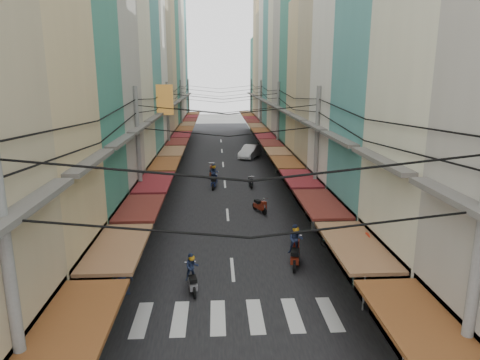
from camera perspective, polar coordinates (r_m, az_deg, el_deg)
name	(u,v)px	position (r m, az deg, el deg)	size (l,w,h in m)	color
ground	(231,252)	(22.01, -1.22, -9.62)	(160.00, 160.00, 0.00)	slate
road	(223,169)	(41.13, -2.22, 1.51)	(10.00, 80.00, 0.02)	black
sidewalk_left	(155,169)	(41.53, -11.22, 1.40)	(3.00, 80.00, 0.06)	gray
sidewalk_right	(290,168)	(41.75, 6.74, 1.63)	(3.00, 80.00, 0.06)	gray
crosswalk	(237,316)	(16.67, -0.44, -17.74)	(7.55, 2.40, 0.01)	silver
building_row_left	(127,62)	(37.48, -14.89, 14.92)	(7.80, 67.67, 23.70)	silver
building_row_right	(318,67)	(37.64, 10.30, 14.58)	(7.80, 68.98, 22.59)	#3A806D
utility_poles	(224,103)	(35.28, -2.16, 10.27)	(10.20, 66.13, 8.20)	gray
white_car	(250,158)	(46.67, 1.35, 2.97)	(4.90, 1.92, 1.73)	white
bicycle	(337,248)	(23.03, 12.80, -8.88)	(0.61, 1.61, 1.11)	black
moving_scooters	(236,208)	(27.25, -0.53, -3.70)	(5.24, 21.90, 2.02)	black
parked_scooters	(316,274)	(18.95, 10.10, -12.29)	(12.93, 12.77, 1.00)	black
pedestrians	(160,214)	(24.93, -10.63, -4.42)	(14.16, 19.84, 2.18)	#271F2A
market_umbrella	(352,225)	(20.66, 14.74, -5.82)	(2.12, 2.12, 2.24)	#B2B2B7
traffic_sign	(366,254)	(16.67, 16.48, -9.46)	(0.10, 0.69, 3.15)	gray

